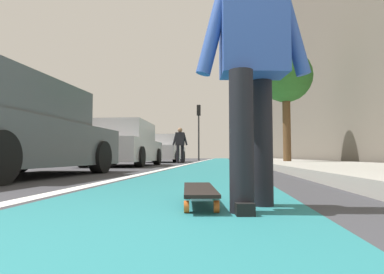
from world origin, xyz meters
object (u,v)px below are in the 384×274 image
skateboard (199,191)px  parked_car_near (9,132)px  parked_car_mid (125,145)px  pedestrian_distant (180,143)px  skater_person (253,57)px  parked_car_far (164,149)px  traffic_light (199,122)px  street_tree_mid (286,78)px

skateboard → parked_car_near: size_ratio=0.19×
skateboard → parked_car_mid: bearing=20.5°
pedestrian_distant → skater_person: bearing=-170.3°
parked_car_mid → parked_car_far: (6.97, -0.03, 0.00)m
parked_car_mid → pedestrian_distant: pedestrian_distant is taller
skateboard → pedestrian_distant: pedestrian_distant is taller
traffic_light → pedestrian_distant: traffic_light is taller
traffic_light → parked_car_far: bearing=168.1°
pedestrian_distant → street_tree_mid: bearing=-124.2°
skater_person → traffic_light: 22.36m
parked_car_mid → street_tree_mid: street_tree_mid is taller
skater_person → parked_car_near: size_ratio=0.37×
parked_car_mid → traffic_light: (13.63, -1.44, 2.21)m
skateboard → skater_person: size_ratio=0.52×
traffic_light → pedestrian_distant: (-8.97, 0.20, -1.94)m
street_tree_mid → pedestrian_distant: 5.79m
street_tree_mid → pedestrian_distant: size_ratio=2.55×
skater_person → pedestrian_distant: size_ratio=0.97×
skateboard → parked_car_mid: (8.39, 3.14, 0.60)m
skater_person → parked_car_far: size_ratio=0.37×
skateboard → parked_car_far: size_ratio=0.19×
parked_car_near → parked_car_far: bearing=0.0°
skateboard → pedestrian_distant: bearing=8.3°
traffic_light → street_tree_mid: size_ratio=0.98×
parked_car_far → traffic_light: 7.16m
traffic_light → pedestrian_distant: 9.18m
parked_car_mid → traffic_light: size_ratio=1.08×
street_tree_mid → parked_car_mid: bearing=106.6°
traffic_light → street_tree_mid: street_tree_mid is taller
parked_car_near → traffic_light: (19.55, -1.41, 2.21)m
parked_car_mid → pedestrian_distant: bearing=-14.9°
parked_car_near → traffic_light: bearing=-4.1°
pedestrian_distant → parked_car_far: bearing=27.8°
parked_car_mid → parked_car_far: size_ratio=1.02×
skateboard → skater_person: 0.92m
skateboard → street_tree_mid: (10.07, -2.49, 3.17)m
skateboard → traffic_light: traffic_light is taller
traffic_light → pedestrian_distant: bearing=178.8°
skateboard → skater_person: (-0.15, -0.35, 0.84)m
pedestrian_distant → traffic_light: bearing=-1.2°
parked_car_near → parked_car_far: size_ratio=0.99×
skateboard → skater_person: skater_person is taller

